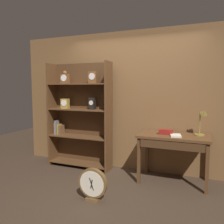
{
  "coord_description": "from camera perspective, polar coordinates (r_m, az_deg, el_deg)",
  "views": [
    {
      "loc": [
        1.27,
        -2.84,
        1.55
      ],
      "look_at": [
        -0.12,
        0.55,
        1.17
      ],
      "focal_mm": 37.29,
      "sensor_mm": 36.0,
      "label": 1
    }
  ],
  "objects": [
    {
      "name": "back_wood_panel",
      "position": [
        4.39,
        5.52,
        2.64
      ],
      "size": [
        4.8,
        0.05,
        2.6
      ],
      "primitive_type": "cube",
      "color": "brown",
      "rests_on": "ground"
    },
    {
      "name": "bookshelf",
      "position": [
        4.57,
        -7.98,
        -0.89
      ],
      "size": [
        1.26,
        0.33,
        2.03
      ],
      "color": "brown",
      "rests_on": "ground"
    },
    {
      "name": "open_repair_manual",
      "position": [
        3.8,
        15.32,
        -5.57
      ],
      "size": [
        0.2,
        0.25,
        0.02
      ],
      "primitive_type": "cube",
      "rotation": [
        0.0,
        0.0,
        0.21
      ],
      "color": "silver",
      "rests_on": "workbench"
    },
    {
      "name": "toolbox_small",
      "position": [
        3.91,
        13.06,
        -4.78
      ],
      "size": [
        0.22,
        0.11,
        0.08
      ],
      "primitive_type": "cube",
      "color": "maroon",
      "rests_on": "workbench"
    },
    {
      "name": "ground_plane",
      "position": [
        3.47,
        -1.69,
        -20.58
      ],
      "size": [
        10.0,
        10.0,
        0.0
      ],
      "primitive_type": "plane",
      "color": "#3D2D21"
    },
    {
      "name": "desk_lamp",
      "position": [
        3.92,
        21.27,
        -1.79
      ],
      "size": [
        0.21,
        0.21,
        0.45
      ],
      "color": "olive",
      "rests_on": "workbench"
    },
    {
      "name": "round_clock_large",
      "position": [
        3.35,
        -4.75,
        -17.22
      ],
      "size": [
        0.42,
        0.11,
        0.46
      ],
      "color": "brown",
      "rests_on": "ground"
    },
    {
      "name": "workbench",
      "position": [
        3.92,
        14.93,
        -6.95
      ],
      "size": [
        1.12,
        0.64,
        0.79
      ],
      "color": "brown",
      "rests_on": "ground"
    }
  ]
}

